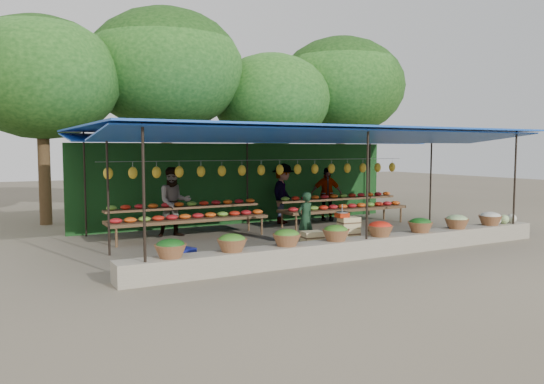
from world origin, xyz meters
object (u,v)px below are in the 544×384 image
crate_counter (348,237)px  blue_crate_back (183,255)px  blue_crate_front (199,264)px  vendor_seated (305,219)px  weighing_scale (342,214)px

crate_counter → blue_crate_back: bearing=170.7°
blue_crate_front → vendor_seated: bearing=2.3°
weighing_scale → blue_crate_front: (-3.60, -0.30, -0.71)m
weighing_scale → vendor_seated: (-0.35, 1.01, -0.19)m
crate_counter → vendor_seated: 1.18m
crate_counter → blue_crate_back: size_ratio=5.18×
weighing_scale → blue_crate_front: weighing_scale is taller
weighing_scale → vendor_seated: bearing=109.4°
crate_counter → blue_crate_front: size_ratio=5.27×
vendor_seated → blue_crate_back: vendor_seated is taller
vendor_seated → blue_crate_front: (-3.24, -1.31, -0.51)m
blue_crate_front → blue_crate_back: size_ratio=0.98×
crate_counter → weighing_scale: bearing=180.0°
weighing_scale → blue_crate_front: size_ratio=0.67×
blue_crate_front → blue_crate_back: blue_crate_back is taller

